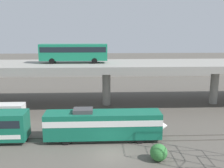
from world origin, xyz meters
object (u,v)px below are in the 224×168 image
parked_car_2 (95,66)px  parked_car_4 (143,67)px  service_truck_west (2,113)px  parked_car_3 (184,66)px  transit_bus_on_overpass (74,52)px  parked_car_0 (13,68)px  parked_car_1 (117,68)px  train_locomotive (109,123)px  parked_car_5 (137,65)px

parked_car_2 → parked_car_4: 15.73m
service_truck_west → parked_car_3: parked_car_3 is taller
transit_bus_on_overpass → parked_car_0: bearing=123.1°
transit_bus_on_overpass → parked_car_1: size_ratio=2.81×
service_truck_west → parked_car_2: (12.90, 46.73, 0.70)m
transit_bus_on_overpass → service_truck_west: size_ratio=1.76×
service_truck_west → parked_car_4: bearing=-123.6°
parked_car_1 → parked_car_3: same height
service_truck_west → parked_car_0: parked_car_0 is taller
train_locomotive → parked_car_3: (26.02, 50.71, 0.14)m
parked_car_0 → parked_car_2: same height
parked_car_0 → parked_car_1: bearing=176.8°
train_locomotive → service_truck_west: train_locomotive is taller
transit_bus_on_overpass → parked_car_2: bearing=85.3°
train_locomotive → service_truck_west: 16.88m
parked_car_5 → transit_bus_on_overpass: bearing=65.9°
parked_car_2 → parked_car_1: bearing=144.0°
transit_bus_on_overpass → parked_car_1: bearing=73.2°
parked_car_2 → train_locomotive: bearing=92.9°
parked_car_0 → parked_car_3: same height
parked_car_4 → parked_car_5: size_ratio=1.04×
parked_car_0 → parked_car_5: (38.95, 3.17, 0.00)m
transit_bus_on_overpass → parked_car_4: 37.98m
parked_car_1 → parked_car_4: (8.26, 0.16, -0.00)m
parked_car_2 → parked_car_3: size_ratio=1.04×
parked_car_0 → service_truck_west: bearing=105.9°
transit_bus_on_overpass → parked_car_5: bearing=65.9°
parked_car_2 → parked_car_4: bearing=162.5°
parked_car_3 → parked_car_5: bearing=-9.6°
train_locomotive → parked_car_4: 50.02m
parked_car_3 → parked_car_4: (-13.70, -2.23, -0.00)m
parked_car_4 → parked_car_3: bearing=-170.7°
parked_car_3 → parked_car_4: size_ratio=0.94×
service_truck_west → parked_car_4: 50.43m
parked_car_3 → parked_car_4: same height
parked_car_2 → parked_car_0: bearing=7.1°
transit_bus_on_overpass → parked_car_0: (-22.24, 34.13, -7.62)m
parked_car_4 → parked_car_1: bearing=1.1°
parked_car_5 → train_locomotive: bearing=78.3°
transit_bus_on_overpass → service_truck_west: 16.00m
train_locomotive → parked_car_0: train_locomotive is taller
parked_car_0 → parked_car_3: bearing=-179.3°
transit_bus_on_overpass → parked_car_0: transit_bus_on_overpass is taller
parked_car_1 → train_locomotive: bearing=-94.8°
parked_car_3 → parked_car_0: bearing=0.7°
parked_car_4 → service_truck_west: bearing=56.4°
service_truck_west → parked_car_4: (27.90, 42.00, 0.70)m
train_locomotive → parked_car_2: train_locomotive is taller
parked_car_0 → parked_car_5: same height
parked_car_0 → parked_car_4: bearing=177.7°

